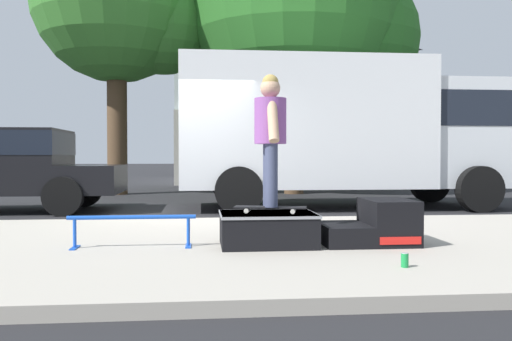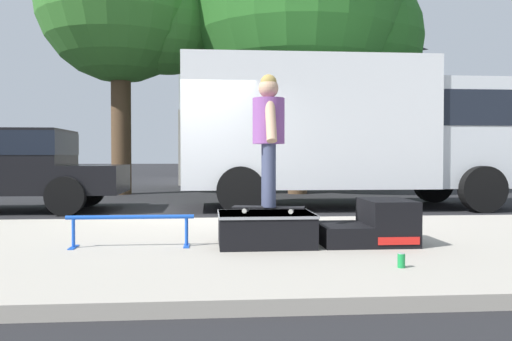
# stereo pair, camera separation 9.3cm
# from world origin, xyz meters

# --- Properties ---
(ground_plane) EXTENTS (140.00, 140.00, 0.00)m
(ground_plane) POSITION_xyz_m (0.00, 0.00, 0.00)
(ground_plane) COLOR black
(sidewalk_slab) EXTENTS (50.00, 5.00, 0.12)m
(sidewalk_slab) POSITION_xyz_m (0.00, -3.00, 0.06)
(sidewalk_slab) COLOR #A8A093
(sidewalk_slab) RESTS_ON ground
(skate_box) EXTENTS (1.03, 0.81, 0.35)m
(skate_box) POSITION_xyz_m (0.98, -3.25, 0.31)
(skate_box) COLOR black
(skate_box) RESTS_ON sidewalk_slab
(kicker_ramp) EXTENTS (1.01, 0.77, 0.49)m
(kicker_ramp) POSITION_xyz_m (2.18, -3.25, 0.32)
(kicker_ramp) COLOR black
(kicker_ramp) RESTS_ON sidewalk_slab
(grind_rail) EXTENTS (1.35, 0.28, 0.34)m
(grind_rail) POSITION_xyz_m (-0.46, -3.24, 0.37)
(grind_rail) COLOR blue
(grind_rail) RESTS_ON sidewalk_slab
(skateboard) EXTENTS (0.80, 0.37, 0.07)m
(skateboard) POSITION_xyz_m (1.01, -3.25, 0.53)
(skateboard) COLOR black
(skateboard) RESTS_ON skate_box
(skater_kid) EXTENTS (0.35, 0.74, 1.43)m
(skater_kid) POSITION_xyz_m (1.01, -3.25, 1.38)
(skater_kid) COLOR #3F4766
(skater_kid) RESTS_ON skateboard
(soda_can) EXTENTS (0.07, 0.07, 0.13)m
(soda_can) POSITION_xyz_m (2.03, -4.55, 0.18)
(soda_can) COLOR #198C3F
(soda_can) RESTS_ON sidewalk_slab
(box_truck) EXTENTS (6.91, 2.63, 3.05)m
(box_truck) POSITION_xyz_m (3.33, 2.20, 1.70)
(box_truck) COLOR silver
(box_truck) RESTS_ON ground
(street_tree_main) EXTENTS (5.17, 4.70, 7.88)m
(street_tree_main) POSITION_xyz_m (-1.83, 6.80, 5.37)
(street_tree_main) COLOR brown
(street_tree_main) RESTS_ON ground
(street_tree_neighbour) EXTENTS (6.68, 6.08, 8.33)m
(street_tree_neighbour) POSITION_xyz_m (3.30, 6.61, 5.11)
(street_tree_neighbour) COLOR brown
(street_tree_neighbour) RESTS_ON ground
(house_behind) EXTENTS (9.54, 8.22, 8.40)m
(house_behind) POSITION_xyz_m (3.77, 15.45, 4.24)
(house_behind) COLOR silver
(house_behind) RESTS_ON ground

